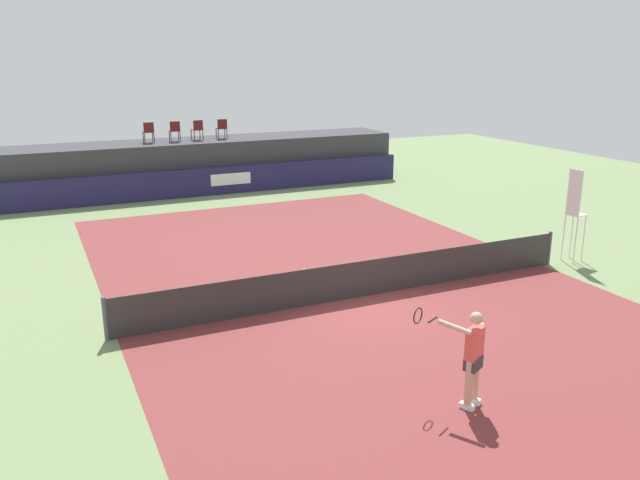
% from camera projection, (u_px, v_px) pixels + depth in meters
% --- Properties ---
extents(ground_plane, '(48.00, 48.00, 0.00)m').
position_uv_depth(ground_plane, '(313.00, 263.00, 18.93)').
color(ground_plane, '#6B7F51').
extents(court_inner, '(12.00, 22.00, 0.00)m').
position_uv_depth(court_inner, '(361.00, 297.00, 16.31)').
color(court_inner, maroon).
rests_on(court_inner, ground).
extents(sponsor_wall, '(18.00, 0.22, 1.20)m').
position_uv_depth(sponsor_wall, '(214.00, 181.00, 27.92)').
color(sponsor_wall, '#231E4C').
rests_on(sponsor_wall, ground).
extents(spectator_platform, '(18.00, 2.80, 2.20)m').
position_uv_depth(spectator_platform, '(203.00, 164.00, 29.35)').
color(spectator_platform, '#38383D').
rests_on(spectator_platform, ground).
extents(spectator_chair_far_left, '(0.45, 0.45, 0.89)m').
position_uv_depth(spectator_chair_far_left, '(148.00, 131.00, 27.88)').
color(spectator_chair_far_left, '#561919').
rests_on(spectator_chair_far_left, spectator_platform).
extents(spectator_chair_left, '(0.46, 0.46, 0.89)m').
position_uv_depth(spectator_chair_left, '(175.00, 130.00, 28.30)').
color(spectator_chair_left, '#561919').
rests_on(spectator_chair_left, spectator_platform).
extents(spectator_chair_center, '(0.48, 0.48, 0.89)m').
position_uv_depth(spectator_chair_center, '(197.00, 129.00, 28.76)').
color(spectator_chair_center, '#561919').
rests_on(spectator_chair_center, spectator_platform).
extents(spectator_chair_right, '(0.46, 0.46, 0.89)m').
position_uv_depth(spectator_chair_right, '(222.00, 128.00, 29.25)').
color(spectator_chair_right, '#561919').
rests_on(spectator_chair_right, spectator_platform).
extents(umpire_chair, '(0.51, 0.51, 2.76)m').
position_uv_depth(umpire_chair, '(575.00, 209.00, 18.67)').
color(umpire_chair, white).
rests_on(umpire_chair, ground).
extents(tennis_net, '(12.40, 0.02, 0.95)m').
position_uv_depth(tennis_net, '(361.00, 279.00, 16.18)').
color(tennis_net, '#2D2D2D').
rests_on(tennis_net, ground).
extents(net_post_near, '(0.10, 0.10, 1.00)m').
position_uv_depth(net_post_near, '(105.00, 319.00, 13.68)').
color(net_post_near, '#4C4C51').
rests_on(net_post_near, ground).
extents(net_post_far, '(0.10, 0.10, 1.00)m').
position_uv_depth(net_post_far, '(549.00, 248.00, 18.67)').
color(net_post_far, '#4C4C51').
rests_on(net_post_far, ground).
extents(tennis_player, '(1.06, 1.04, 1.77)m').
position_uv_depth(tennis_player, '(472.00, 356.00, 11.00)').
color(tennis_player, white).
rests_on(tennis_player, court_inner).
extents(tennis_ball, '(0.07, 0.07, 0.07)m').
position_uv_depth(tennis_ball, '(304.00, 270.00, 18.24)').
color(tennis_ball, '#D8EA33').
rests_on(tennis_ball, court_inner).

